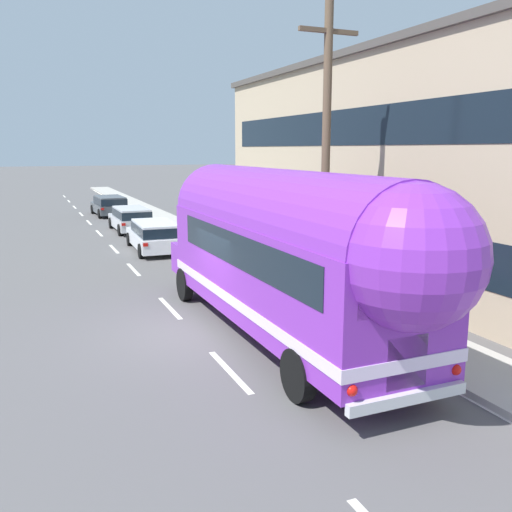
{
  "coord_description": "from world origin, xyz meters",
  "views": [
    {
      "loc": [
        -3.71,
        -12.92,
        4.57
      ],
      "look_at": [
        2.09,
        0.79,
        1.67
      ],
      "focal_mm": 38.6,
      "sensor_mm": 36.0,
      "label": 1
    }
  ],
  "objects": [
    {
      "name": "ground_plane",
      "position": [
        0.0,
        0.0,
        0.0
      ],
      "size": [
        300.0,
        300.0,
        0.0
      ],
      "primitive_type": "plane",
      "color": "#565454"
    },
    {
      "name": "lane_markings",
      "position": [
        2.59,
        12.99,
        0.0
      ],
      "size": [
        3.8,
        80.0,
        0.01
      ],
      "color": "silver",
      "rests_on": "ground"
    },
    {
      "name": "sidewalk_slab",
      "position": [
        4.69,
        10.0,
        0.07
      ],
      "size": [
        2.02,
        90.0,
        0.15
      ],
      "primitive_type": "cube",
      "color": "#ADA89E",
      "rests_on": "ground"
    },
    {
      "name": "roadside_building",
      "position": [
        10.65,
        3.63,
        3.92
      ],
      "size": [
        8.6,
        21.06,
        7.84
      ],
      "color": "tan",
      "rests_on": "ground"
    },
    {
      "name": "utility_pole",
      "position": [
        4.2,
        0.76,
        4.42
      ],
      "size": [
        1.8,
        0.24,
        8.5
      ],
      "color": "brown",
      "rests_on": "ground"
    },
    {
      "name": "painted_bus",
      "position": [
        1.84,
        -1.69,
        2.3
      ],
      "size": [
        2.65,
        12.05,
        4.12
      ],
      "color": "purple",
      "rests_on": "ground"
    },
    {
      "name": "car_lead",
      "position": [
        1.64,
        11.56,
        0.79
      ],
      "size": [
        2.06,
        4.88,
        1.37
      ],
      "color": "white",
      "rests_on": "ground"
    },
    {
      "name": "car_second",
      "position": [
        1.76,
        18.11,
        0.79
      ],
      "size": [
        1.9,
        4.54,
        1.37
      ],
      "color": "silver",
      "rests_on": "ground"
    },
    {
      "name": "car_third",
      "position": [
        1.78,
        26.32,
        0.8
      ],
      "size": [
        2.14,
        4.56,
        1.37
      ],
      "color": "#474C51",
      "rests_on": "ground"
    }
  ]
}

